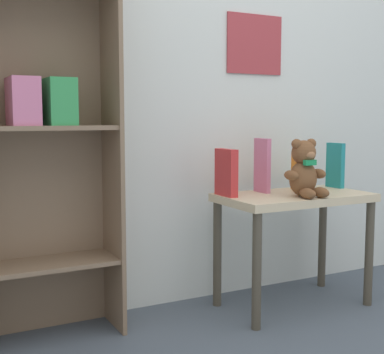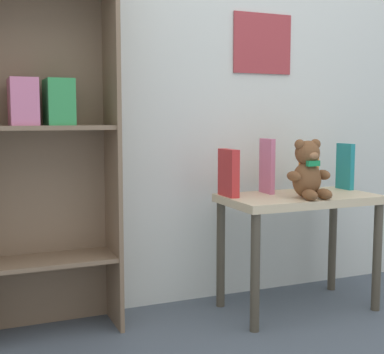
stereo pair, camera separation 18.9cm
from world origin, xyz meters
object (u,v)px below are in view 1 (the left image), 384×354
object	(u,v)px
teddy_bear	(305,170)
book_standing_pink	(262,165)
book_standing_red	(226,173)
book_standing_teal	(335,165)
display_table	(294,211)
book_standing_orange	(301,171)
bookshelf_side	(39,104)

from	to	relation	value
teddy_bear	book_standing_pink	bearing A→B (deg)	114.43
book_standing_red	book_standing_pink	world-z (taller)	book_standing_pink
teddy_bear	book_standing_teal	xyz separation A→B (m)	(0.34, 0.17, -0.00)
teddy_bear	book_standing_teal	distance (m)	0.38
display_table	book_standing_red	size ratio (longest dim) A/B	3.31
book_standing_red	book_standing_orange	xyz separation A→B (m)	(0.43, -0.00, -0.01)
teddy_bear	book_standing_teal	world-z (taller)	teddy_bear
display_table	book_standing_teal	bearing A→B (deg)	14.46
bookshelf_side	teddy_bear	bearing A→B (deg)	-14.32
display_table	book_standing_teal	size ratio (longest dim) A/B	3.11
bookshelf_side	book_standing_red	world-z (taller)	bookshelf_side
book_standing_pink	book_standing_teal	bearing A→B (deg)	-2.40
book_standing_teal	teddy_bear	bearing A→B (deg)	-155.16
bookshelf_side	book_standing_pink	size ratio (longest dim) A/B	6.66
book_standing_orange	book_standing_teal	xyz separation A→B (m)	(0.21, -0.00, 0.02)
display_table	book_standing_teal	xyz separation A→B (m)	(0.32, 0.08, 0.20)
display_table	book_standing_teal	distance (m)	0.39
book_standing_red	book_standing_orange	distance (m)	0.43
bookshelf_side	book_standing_red	distance (m)	0.86
book_standing_red	book_standing_teal	size ratio (longest dim) A/B	0.94
book_standing_red	book_standing_pink	bearing A→B (deg)	6.48
book_standing_red	book_standing_pink	xyz separation A→B (m)	(0.21, 0.02, 0.02)
teddy_bear	book_standing_red	world-z (taller)	teddy_bear
book_standing_orange	book_standing_teal	distance (m)	0.21
display_table	book_standing_pink	xyz separation A→B (m)	(-0.11, 0.11, 0.21)
book_standing_orange	book_standing_red	bearing A→B (deg)	-179.89
display_table	teddy_bear	bearing A→B (deg)	-100.59
book_standing_pink	book_standing_orange	size ratio (longest dim) A/B	1.35
bookshelf_side	display_table	distance (m)	1.23
teddy_bear	book_standing_teal	bearing A→B (deg)	27.00
book_standing_orange	book_standing_teal	size ratio (longest dim) A/B	0.83
display_table	book_standing_pink	distance (m)	0.26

